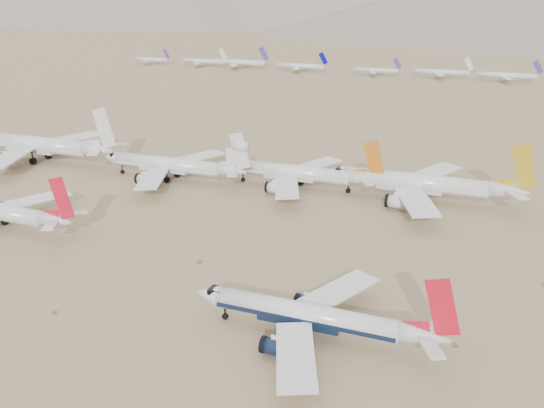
# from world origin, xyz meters

# --- Properties ---
(ground) EXTENTS (7000.00, 7000.00, 0.00)m
(ground) POSITION_xyz_m (0.00, 0.00, 0.00)
(ground) COLOR olive
(ground) RESTS_ON ground
(main_airliner) EXTENTS (42.59, 41.60, 15.03)m
(main_airliner) POSITION_xyz_m (2.34, -4.96, 4.13)
(main_airliner) COLOR silver
(main_airliner) RESTS_ON ground
(row2_gold_tail) EXTENTS (53.29, 52.12, 18.97)m
(row2_gold_tail) POSITION_xyz_m (7.23, 73.06, 5.31)
(row2_gold_tail) COLOR silver
(row2_gold_tail) RESTS_ON ground
(row2_orange_tail) EXTENTS (46.71, 45.69, 16.66)m
(row2_orange_tail) POSITION_xyz_m (-28.21, 71.58, 4.68)
(row2_orange_tail) COLOR silver
(row2_orange_tail) RESTS_ON ground
(row2_white_trijet) EXTENTS (48.49, 47.39, 17.18)m
(row2_white_trijet) POSITION_xyz_m (-66.33, 64.72, 4.97)
(row2_white_trijet) COLOR silver
(row2_white_trijet) RESTS_ON ground
(row2_white_twin) EXTENTS (57.85, 56.61, 20.67)m
(row2_white_twin) POSITION_xyz_m (-119.97, 66.37, 5.82)
(row2_white_twin) COLOR silver
(row2_white_twin) RESTS_ON ground
(distant_storage_row) EXTENTS (546.73, 58.64, 14.37)m
(distant_storage_row) POSITION_xyz_m (19.12, 337.04, 4.34)
(distant_storage_row) COLOR silver
(distant_storage_row) RESTS_ON ground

